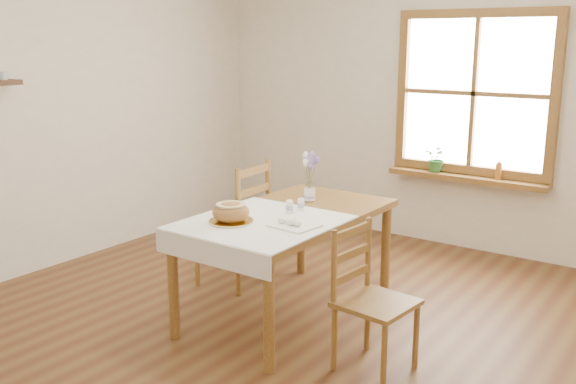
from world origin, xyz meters
name	(u,v)px	position (x,y,z in m)	size (l,w,h in m)	color
ground	(263,328)	(0.00, 0.00, 0.00)	(5.00, 5.00, 0.00)	brown
room_walls	(260,75)	(0.00, 0.00, 1.71)	(4.60, 5.10, 2.65)	beige
window	(474,93)	(0.50, 2.47, 1.45)	(1.46, 0.08, 1.46)	olive
window_sill	(466,178)	(0.50, 2.40, 0.69)	(1.46, 0.20, 0.05)	olive
dining_table	(288,225)	(0.00, 0.30, 0.66)	(0.90, 1.60, 0.75)	olive
table_linen	(261,222)	(0.00, 0.00, 0.76)	(0.91, 0.99, 0.01)	silver
chair_left	(232,223)	(-0.72, 0.54, 0.50)	(0.47, 0.49, 1.00)	olive
chair_right	(376,301)	(0.88, -0.04, 0.43)	(0.41, 0.43, 0.87)	olive
bread_plate	(231,221)	(-0.15, -0.13, 0.77)	(0.28, 0.28, 0.02)	white
bread_loaf	(231,210)	(-0.15, -0.13, 0.84)	(0.24, 0.24, 0.13)	olive
egg_napkin	(294,225)	(0.24, 0.03, 0.77)	(0.28, 0.24, 0.01)	silver
eggs	(294,221)	(0.24, 0.03, 0.80)	(0.22, 0.19, 0.05)	white
salt_shaker	(289,206)	(0.04, 0.27, 0.81)	(0.05, 0.05, 0.10)	white
pepper_shaker	(301,204)	(0.06, 0.37, 0.81)	(0.05, 0.05, 0.10)	white
flower_vase	(309,195)	(-0.06, 0.66, 0.80)	(0.08, 0.08, 0.09)	white
lavender_bouquet	(310,171)	(-0.06, 0.66, 0.98)	(0.14, 0.14, 0.27)	#765DA6
potted_plant	(437,161)	(0.21, 2.40, 0.81)	(0.22, 0.25, 0.19)	#2D6729
amber_bottle	(499,170)	(0.79, 2.40, 0.80)	(0.06, 0.06, 0.16)	#AB611F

